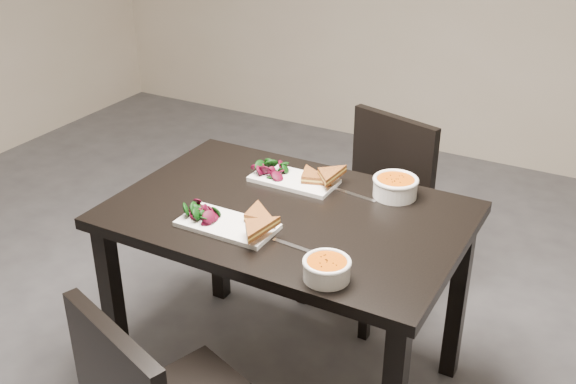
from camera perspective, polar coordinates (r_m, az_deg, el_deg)
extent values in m
plane|color=#47474C|center=(2.86, -5.35, -13.98)|extent=(5.00, 5.00, 0.00)
cube|color=black|center=(2.36, 0.00, -1.95)|extent=(1.20, 0.80, 0.04)
cube|color=black|center=(2.61, -14.32, -9.51)|extent=(0.06, 0.06, 0.71)
cube|color=black|center=(3.05, -5.83, -3.03)|extent=(0.06, 0.06, 0.71)
cube|color=black|center=(2.67, 13.96, -8.56)|extent=(0.06, 0.06, 0.71)
cube|color=black|center=(2.97, 6.24, -2.28)|extent=(0.52, 0.52, 0.04)
cube|color=black|center=(3.06, 1.27, -5.97)|extent=(0.05, 0.05, 0.41)
cube|color=black|center=(2.87, 6.52, -8.69)|extent=(0.05, 0.05, 0.41)
cube|color=black|center=(3.30, 5.61, -3.53)|extent=(0.05, 0.05, 0.41)
cube|color=black|center=(3.12, 10.71, -5.86)|extent=(0.05, 0.05, 0.41)
cube|color=black|center=(3.00, 8.74, 2.66)|extent=(0.41, 0.15, 0.40)
cube|color=white|center=(2.25, -5.07, -2.77)|extent=(0.32, 0.16, 0.02)
cylinder|color=white|center=(1.98, 3.24, -6.57)|extent=(0.14, 0.14, 0.05)
cylinder|color=#E7570A|center=(1.97, 3.26, -6.00)|extent=(0.12, 0.12, 0.02)
torus|color=white|center=(1.97, 3.26, -5.83)|extent=(0.14, 0.14, 0.01)
cube|color=silver|center=(2.14, 0.77, -4.63)|extent=(0.18, 0.03, 0.00)
cube|color=white|center=(2.54, 0.50, 1.00)|extent=(0.32, 0.16, 0.02)
cylinder|color=white|center=(2.46, 8.91, 0.30)|extent=(0.16, 0.16, 0.06)
cylinder|color=#E7570A|center=(2.45, 8.96, 0.87)|extent=(0.14, 0.14, 0.02)
torus|color=white|center=(2.44, 8.97, 1.02)|extent=(0.16, 0.16, 0.02)
cube|color=silver|center=(2.46, 5.51, -0.22)|extent=(0.18, 0.04, 0.00)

